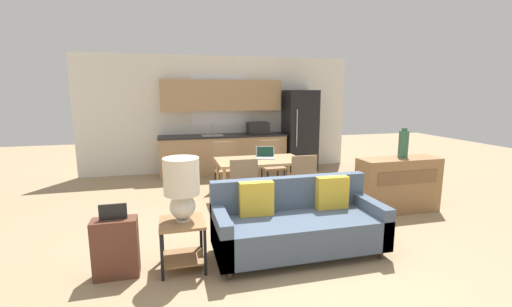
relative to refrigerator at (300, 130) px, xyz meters
name	(u,v)px	position (x,y,z in m)	size (l,w,h in m)	color
ground_plane	(284,257)	(-1.87, -4.24, -0.96)	(20.00, 20.00, 0.00)	#9E8460
wall_back	(221,114)	(-1.87, 0.39, 0.40)	(6.40, 0.07, 2.70)	silver
kitchen_counter	(224,137)	(-1.85, 0.09, -0.12)	(2.92, 0.65, 2.15)	tan
refrigerator	(300,130)	(0.00, 0.00, 0.00)	(0.72, 0.72, 1.92)	black
dining_table	(259,163)	(-1.62, -2.21, -0.28)	(1.45, 0.84, 0.74)	tan
couch	(297,224)	(-1.68, -4.15, -0.61)	(1.96, 0.80, 0.86)	#3D2D1E
side_table	(183,237)	(-3.01, -4.20, -0.60)	(0.47, 0.47, 0.53)	olive
table_lamp	(182,185)	(-2.99, -4.17, -0.04)	(0.37, 0.37, 0.68)	silver
credenza	(398,185)	(0.39, -3.22, -0.53)	(1.30, 0.44, 0.86)	olive
vase	(403,144)	(0.47, -3.17, 0.12)	(0.15, 0.15, 0.47)	#336047
dining_chair_far_right	(272,162)	(-1.16, -1.44, -0.45)	(0.44, 0.44, 0.95)	#997A56
dining_chair_near_right	(301,182)	(-1.15, -2.95, -0.45)	(0.43, 0.43, 0.95)	#997A56
dining_chair_near_left	(243,187)	(-2.08, -3.00, -0.45)	(0.44, 0.44, 0.95)	#997A56
dining_chair_far_left	(225,165)	(-2.08, -1.45, -0.45)	(0.44, 0.44, 0.95)	#997A56
laptop	(265,155)	(-1.48, -2.09, -0.17)	(0.38, 0.33, 0.20)	#B7BABC
suitcase	(116,247)	(-3.68, -4.20, -0.64)	(0.44, 0.22, 0.78)	brown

